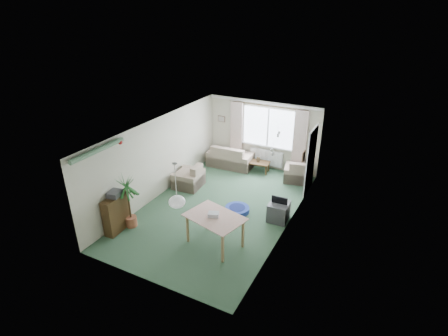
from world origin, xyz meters
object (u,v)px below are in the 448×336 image
at_px(bookshelf, 117,213).
at_px(houseplant, 129,202).
at_px(pet_bed, 237,209).
at_px(coffee_table, 257,167).
at_px(dining_table, 215,231).
at_px(armchair_corner, 298,170).
at_px(tv_cube, 279,211).
at_px(sofa, 231,156).
at_px(armchair_left, 188,175).

bearing_deg(bookshelf, houseplant, 52.12).
height_order(bookshelf, pet_bed, bookshelf).
bearing_deg(coffee_table, dining_table, -81.44).
distance_m(armchair_corner, dining_table, 4.31).
distance_m(houseplant, tv_cube, 3.95).
xyz_separation_m(armchair_corner, pet_bed, (-0.94, -2.65, -0.30)).
bearing_deg(houseplant, sofa, 81.78).
height_order(sofa, houseplant, houseplant).
distance_m(armchair_left, coffee_table, 2.55).
distance_m(sofa, armchair_left, 2.08).
bearing_deg(sofa, armchair_corner, 176.52).
height_order(armchair_left, pet_bed, armchair_left).
height_order(houseplant, tv_cube, houseplant).
distance_m(bookshelf, pet_bed, 3.25).
relative_size(bookshelf, tv_cube, 1.72).
bearing_deg(armchair_corner, armchair_left, 21.59).
bearing_deg(tv_cube, bookshelf, -148.65).
bearing_deg(coffee_table, tv_cube, -56.87).
distance_m(armchair_corner, pet_bed, 2.83).
bearing_deg(sofa, pet_bed, 116.72).
distance_m(tv_cube, pet_bed, 1.19).
relative_size(armchair_corner, dining_table, 0.67).
bearing_deg(bookshelf, armchair_corner, 51.29).
height_order(armchair_corner, dining_table, dining_table).
relative_size(sofa, coffee_table, 1.92).
height_order(houseplant, pet_bed, houseplant).
height_order(armchair_left, dining_table, dining_table).
xyz_separation_m(coffee_table, dining_table, (0.64, -4.26, 0.20)).
height_order(armchair_left, bookshelf, bookshelf).
bearing_deg(coffee_table, pet_bed, -79.58).
bearing_deg(armchair_corner, tv_cube, 82.88).
relative_size(sofa, armchair_left, 1.85).
bearing_deg(dining_table, armchair_left, 134.21).
bearing_deg(bookshelf, armchair_left, 78.89).
relative_size(armchair_left, bookshelf, 0.88).
height_order(coffee_table, pet_bed, coffee_table).
relative_size(sofa, dining_table, 1.29).
distance_m(coffee_table, dining_table, 4.32).
height_order(coffee_table, dining_table, dining_table).
height_order(bookshelf, houseplant, houseplant).
xyz_separation_m(armchair_left, tv_cube, (3.20, -0.52, -0.13)).
bearing_deg(bookshelf, pet_bed, 38.32).
xyz_separation_m(sofa, coffee_table, (1.03, 0.00, -0.21)).
bearing_deg(armchair_left, houseplant, -8.20).
distance_m(coffee_table, bookshelf, 5.22).
bearing_deg(tv_cube, houseplant, -150.62).
bearing_deg(tv_cube, pet_bed, -175.12).
relative_size(tv_cube, pet_bed, 0.83).
distance_m(bookshelf, tv_cube, 4.24).
bearing_deg(armchair_left, armchair_corner, 118.98).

